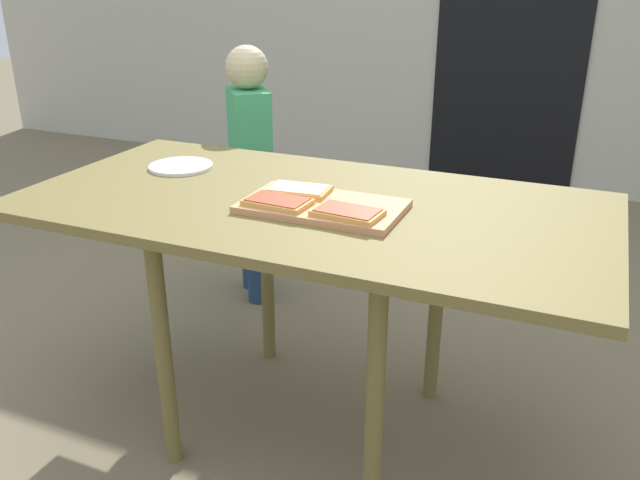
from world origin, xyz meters
name	(u,v)px	position (x,y,z in m)	size (l,w,h in m)	color
ground_plane	(311,424)	(0.00, 0.00, 0.00)	(16.00, 16.00, 0.00)	#73674E
house_door	(513,25)	(0.12, 2.70, 1.00)	(0.90, 0.02, 2.00)	black
dining_table	(310,223)	(0.00, 0.00, 0.67)	(1.57, 0.80, 0.74)	brown
cutting_board	(323,206)	(0.06, -0.05, 0.75)	(0.41, 0.24, 0.02)	tan
pizza_slice_near_left	(278,202)	(-0.04, -0.11, 0.76)	(0.17, 0.11, 0.02)	#DFA34D
pizza_slice_near_right	(348,212)	(0.15, -0.11, 0.76)	(0.17, 0.11, 0.02)	#DFA34D
pizza_slice_far_left	(299,190)	(-0.03, 0.00, 0.76)	(0.17, 0.11, 0.02)	#DFA34D
plate_white_left	(181,166)	(-0.50, 0.12, 0.74)	(0.20, 0.20, 0.01)	white
child_left	(251,160)	(-0.59, 0.72, 0.60)	(0.26, 0.27, 1.05)	navy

